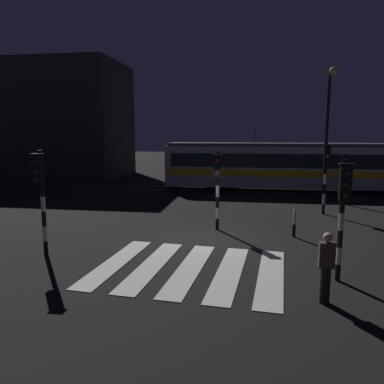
{
  "coord_description": "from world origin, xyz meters",
  "views": [
    {
      "loc": [
        1.68,
        -13.54,
        4.01
      ],
      "look_at": [
        -0.78,
        2.39,
        1.4
      ],
      "focal_mm": 35.03,
      "sensor_mm": 36.0,
      "label": 1
    }
  ],
  "objects_px": {
    "traffic_light_corner_near_right": "(343,203)",
    "pedestrian_waiting_at_kerb": "(326,267)",
    "traffic_light_corner_far_right": "(326,168)",
    "tram": "(292,166)",
    "street_lamp_trackside_right": "(328,119)",
    "bollard_island_edge": "(294,223)",
    "traffic_light_median_centre": "(218,179)",
    "traffic_light_corner_near_left": "(40,188)"
  },
  "relations": [
    {
      "from": "traffic_light_median_centre",
      "to": "pedestrian_waiting_at_kerb",
      "type": "relative_size",
      "value": 1.88
    },
    {
      "from": "street_lamp_trackside_right",
      "to": "tram",
      "type": "distance_m",
      "value": 4.58
    },
    {
      "from": "traffic_light_corner_near_left",
      "to": "traffic_light_corner_near_right",
      "type": "height_order",
      "value": "traffic_light_corner_near_left"
    },
    {
      "from": "traffic_light_corner_far_right",
      "to": "tram",
      "type": "xyz_separation_m",
      "value": [
        -0.82,
        7.06,
        -0.54
      ]
    },
    {
      "from": "pedestrian_waiting_at_kerb",
      "to": "bollard_island_edge",
      "type": "distance_m",
      "value": 5.67
    },
    {
      "from": "tram",
      "to": "bollard_island_edge",
      "type": "height_order",
      "value": "tram"
    },
    {
      "from": "street_lamp_trackside_right",
      "to": "tram",
      "type": "height_order",
      "value": "street_lamp_trackside_right"
    },
    {
      "from": "pedestrian_waiting_at_kerb",
      "to": "traffic_light_corner_near_right",
      "type": "bearing_deg",
      "value": 65.56
    },
    {
      "from": "street_lamp_trackside_right",
      "to": "bollard_island_edge",
      "type": "distance_m",
      "value": 9.56
    },
    {
      "from": "traffic_light_median_centre",
      "to": "pedestrian_waiting_at_kerb",
      "type": "bearing_deg",
      "value": -63.6
    },
    {
      "from": "traffic_light_corner_far_right",
      "to": "traffic_light_median_centre",
      "type": "distance_m",
      "value": 6.15
    },
    {
      "from": "tram",
      "to": "street_lamp_trackside_right",
      "type": "bearing_deg",
      "value": -63.76
    },
    {
      "from": "traffic_light_corner_near_right",
      "to": "pedestrian_waiting_at_kerb",
      "type": "xyz_separation_m",
      "value": [
        -0.61,
        -1.35,
        -1.3
      ]
    },
    {
      "from": "traffic_light_corner_far_right",
      "to": "street_lamp_trackside_right",
      "type": "xyz_separation_m",
      "value": [
        0.73,
        3.92,
        2.42
      ]
    },
    {
      "from": "traffic_light_corner_near_left",
      "to": "tram",
      "type": "relative_size",
      "value": 0.2
    },
    {
      "from": "traffic_light_corner_far_right",
      "to": "street_lamp_trackside_right",
      "type": "bearing_deg",
      "value": 79.46
    },
    {
      "from": "bollard_island_edge",
      "to": "tram",
      "type": "bearing_deg",
      "value": 84.66
    },
    {
      "from": "traffic_light_corner_near_left",
      "to": "bollard_island_edge",
      "type": "height_order",
      "value": "traffic_light_corner_near_left"
    },
    {
      "from": "traffic_light_corner_far_right",
      "to": "bollard_island_edge",
      "type": "height_order",
      "value": "traffic_light_corner_far_right"
    },
    {
      "from": "tram",
      "to": "pedestrian_waiting_at_kerb",
      "type": "distance_m",
      "value": 17.06
    },
    {
      "from": "traffic_light_corner_near_right",
      "to": "tram",
      "type": "height_order",
      "value": "tram"
    },
    {
      "from": "traffic_light_corner_far_right",
      "to": "tram",
      "type": "relative_size",
      "value": 0.2
    },
    {
      "from": "traffic_light_corner_near_left",
      "to": "tram",
      "type": "bearing_deg",
      "value": 58.04
    },
    {
      "from": "tram",
      "to": "traffic_light_median_centre",
      "type": "bearing_deg",
      "value": -110.7
    },
    {
      "from": "traffic_light_corner_near_right",
      "to": "traffic_light_median_centre",
      "type": "relative_size",
      "value": 1.03
    },
    {
      "from": "traffic_light_corner_near_right",
      "to": "pedestrian_waiting_at_kerb",
      "type": "relative_size",
      "value": 1.93
    },
    {
      "from": "street_lamp_trackside_right",
      "to": "traffic_light_corner_far_right",
      "type": "bearing_deg",
      "value": -100.54
    },
    {
      "from": "traffic_light_median_centre",
      "to": "bollard_island_edge",
      "type": "distance_m",
      "value": 3.44
    },
    {
      "from": "street_lamp_trackside_right",
      "to": "bollard_island_edge",
      "type": "bearing_deg",
      "value": -107.64
    },
    {
      "from": "street_lamp_trackside_right",
      "to": "bollard_island_edge",
      "type": "relative_size",
      "value": 6.72
    },
    {
      "from": "traffic_light_corner_far_right",
      "to": "street_lamp_trackside_right",
      "type": "distance_m",
      "value": 4.66
    },
    {
      "from": "traffic_light_corner_near_left",
      "to": "pedestrian_waiting_at_kerb",
      "type": "relative_size",
      "value": 2.01
    },
    {
      "from": "traffic_light_corner_near_left",
      "to": "tram",
      "type": "xyz_separation_m",
      "value": [
        9.31,
        14.93,
        -0.51
      ]
    },
    {
      "from": "traffic_light_corner_far_right",
      "to": "traffic_light_corner_near_right",
      "type": "relative_size",
      "value": 1.05
    },
    {
      "from": "traffic_light_median_centre",
      "to": "bollard_island_edge",
      "type": "bearing_deg",
      "value": -10.71
    },
    {
      "from": "traffic_light_median_centre",
      "to": "tram",
      "type": "bearing_deg",
      "value": 69.3
    },
    {
      "from": "traffic_light_corner_far_right",
      "to": "tram",
      "type": "bearing_deg",
      "value": 96.63
    },
    {
      "from": "tram",
      "to": "bollard_island_edge",
      "type": "xyz_separation_m",
      "value": [
        -1.06,
        -11.35,
        -1.19
      ]
    },
    {
      "from": "bollard_island_edge",
      "to": "traffic_light_median_centre",
      "type": "bearing_deg",
      "value": 169.29
    },
    {
      "from": "traffic_light_corner_near_right",
      "to": "traffic_light_median_centre",
      "type": "distance_m",
      "value": 6.12
    },
    {
      "from": "pedestrian_waiting_at_kerb",
      "to": "traffic_light_median_centre",
      "type": "bearing_deg",
      "value": 116.4
    },
    {
      "from": "traffic_light_corner_near_left",
      "to": "traffic_light_median_centre",
      "type": "xyz_separation_m",
      "value": [
        5.24,
        4.15,
        -0.14
      ]
    }
  ]
}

